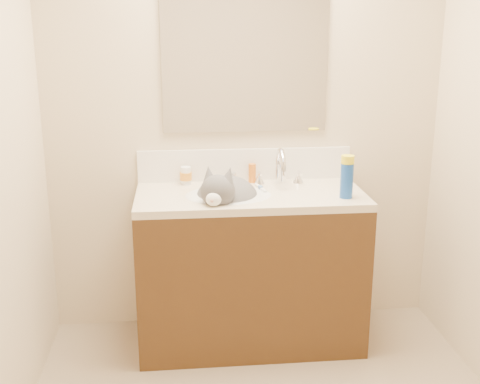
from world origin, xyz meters
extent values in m
cube|color=beige|center=(0.00, 1.25, 1.25)|extent=(2.20, 0.04, 2.50)
cube|color=beige|center=(0.00, -1.25, 1.25)|extent=(2.20, 0.04, 2.50)
cube|color=#412812|center=(0.00, 0.97, 0.41)|extent=(1.20, 0.55, 0.82)
cube|color=beige|center=(0.00, 0.97, 0.84)|extent=(1.20, 0.55, 0.04)
ellipsoid|color=white|center=(-0.12, 0.94, 0.79)|extent=(0.45, 0.36, 0.14)
cylinder|color=silver|center=(0.18, 1.16, 0.92)|extent=(0.04, 0.04, 0.11)
torus|color=silver|center=(0.18, 1.09, 0.97)|extent=(0.03, 0.20, 0.20)
cylinder|color=silver|center=(0.18, 1.01, 0.94)|extent=(0.03, 0.03, 0.06)
cone|color=silver|center=(0.07, 1.16, 0.89)|extent=(0.06, 0.06, 0.06)
cone|color=silver|center=(0.29, 1.16, 0.89)|extent=(0.06, 0.06, 0.06)
ellipsoid|color=#4E4B4E|center=(-0.12, 0.98, 0.83)|extent=(0.44, 0.46, 0.24)
ellipsoid|color=#4E4B4E|center=(-0.18, 0.82, 0.92)|extent=(0.22, 0.21, 0.17)
ellipsoid|color=#4E4B4E|center=(-0.16, 0.89, 0.89)|extent=(0.16, 0.16, 0.15)
cone|color=#4E4B4E|center=(-0.22, 0.86, 1.00)|extent=(0.09, 0.11, 0.11)
cone|color=#4E4B4E|center=(-0.13, 0.82, 1.00)|extent=(0.10, 0.10, 0.11)
ellipsoid|color=white|center=(-0.21, 0.75, 0.90)|extent=(0.09, 0.08, 0.07)
ellipsoid|color=white|center=(-0.17, 0.86, 0.83)|extent=(0.14, 0.12, 0.14)
sphere|color=tan|center=(-0.22, 0.73, 0.90)|extent=(0.02, 0.02, 0.02)
cylinder|color=#4E4B4E|center=(0.02, 0.91, 0.75)|extent=(0.07, 0.26, 0.05)
cube|color=white|center=(0.00, 1.24, 0.95)|extent=(1.20, 0.02, 0.18)
cube|color=white|center=(0.00, 1.24, 1.54)|extent=(0.90, 0.02, 0.80)
cylinder|color=white|center=(-0.33, 1.18, 0.91)|extent=(0.07, 0.07, 0.10)
cylinder|color=orange|center=(-0.33, 1.18, 0.91)|extent=(0.08, 0.08, 0.04)
cylinder|color=#B7B7BC|center=(-0.08, 1.18, 0.89)|extent=(0.06, 0.06, 0.06)
cylinder|color=orange|center=(0.03, 1.18, 0.91)|extent=(0.05, 0.05, 0.11)
cube|color=white|center=(0.06, 1.04, 0.87)|extent=(0.05, 0.16, 0.01)
cube|color=#5A81C0|center=(0.06, 1.04, 0.87)|extent=(0.02, 0.03, 0.02)
cylinder|color=#1645A0|center=(0.48, 0.84, 0.95)|extent=(0.09, 0.09, 0.18)
cylinder|color=yellow|center=(0.48, 0.84, 1.06)|extent=(0.09, 0.09, 0.04)
camera|label=1|loc=(-0.36, -2.04, 1.74)|focal=45.00mm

